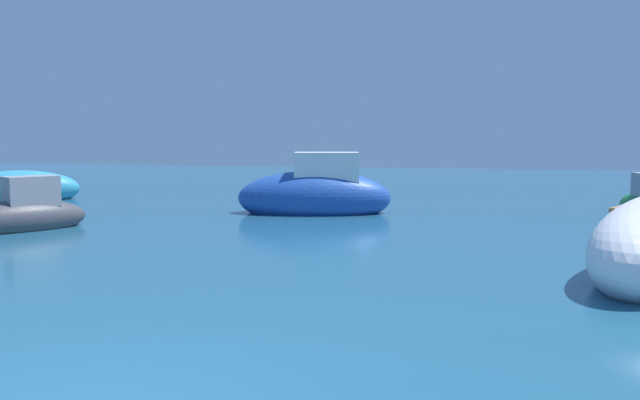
# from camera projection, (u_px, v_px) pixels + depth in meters

# --- Properties ---
(moored_boat_0) EXTENTS (4.66, 2.68, 2.09)m
(moored_boat_0) POSITION_uv_depth(u_px,v_px,m) (316.00, 194.00, 17.72)
(moored_boat_0) COLOR #1E479E
(moored_boat_0) RESTS_ON ground
(moored_boat_2) EXTENTS (2.45, 3.09, 1.46)m
(moored_boat_2) POSITION_uv_depth(u_px,v_px,m) (23.00, 215.00, 14.48)
(moored_boat_2) COLOR #3F3F47
(moored_boat_2) RESTS_ON ground
(moored_boat_5) EXTENTS (4.08, 3.57, 1.33)m
(moored_boat_5) POSITION_uv_depth(u_px,v_px,m) (18.00, 190.00, 21.31)
(moored_boat_5) COLOR teal
(moored_boat_5) RESTS_ON ground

